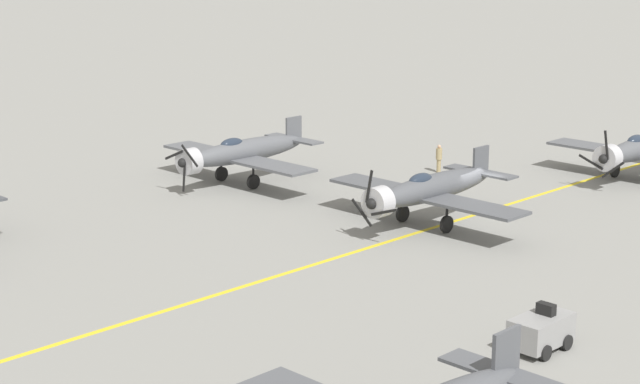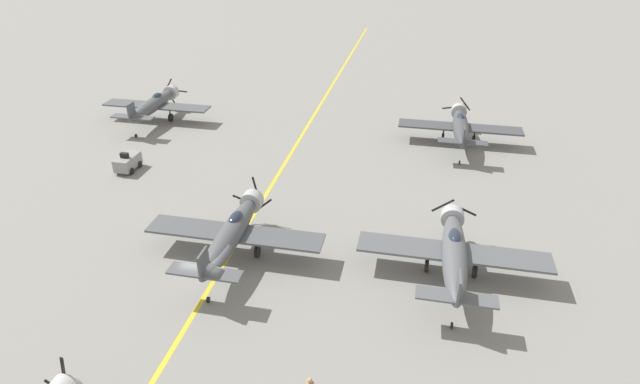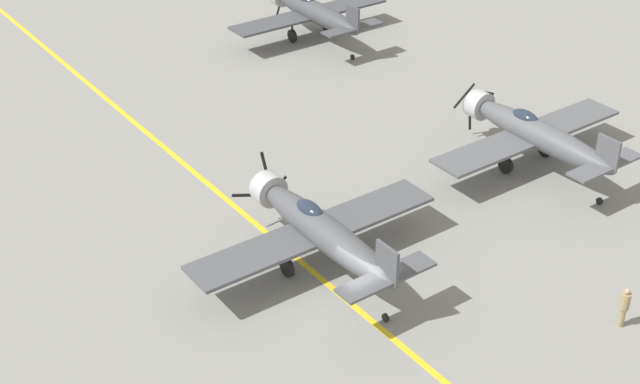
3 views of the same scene
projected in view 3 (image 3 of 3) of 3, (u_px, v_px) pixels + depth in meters
ground_plane at (357, 308)px, 36.85m from camera, size 400.00×400.00×0.00m
taxiway_stripe at (357, 308)px, 36.85m from camera, size 0.30×160.00×0.01m
airplane_mid_right at (534, 133)px, 45.89m from camera, size 12.00×9.98×3.65m
airplane_far_right at (313, 11)px, 61.33m from camera, size 12.00×9.98×3.65m
airplane_mid_center at (320, 229)px, 38.27m from camera, size 12.00×9.98×3.78m
ground_crew_walking at (624, 306)px, 35.42m from camera, size 0.40×0.40×1.83m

